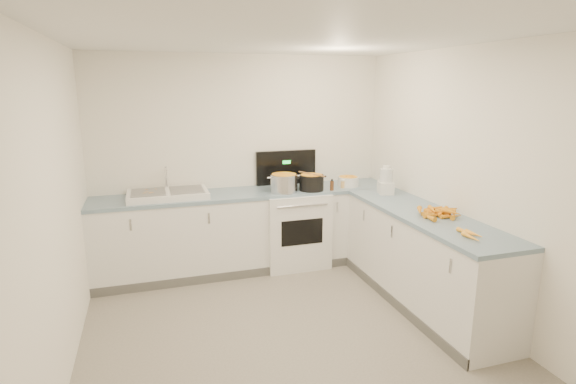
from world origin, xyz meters
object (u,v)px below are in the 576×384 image
object	(u,v)px
steel_pot	(284,184)
stove	(293,226)
black_pot	(311,183)
food_processor	(386,182)
mixing_bowl	(348,181)
spice_jar	(343,184)
sink	(168,194)
extract_bottle	(332,186)

from	to	relation	value
steel_pot	stove	bearing A→B (deg)	39.28
black_pot	food_processor	xyz separation A→B (m)	(0.74, -0.42, 0.06)
mixing_bowl	spice_jar	size ratio (longest dim) A/B	2.94
sink	extract_bottle	distance (m)	1.87
black_pot	steel_pot	bearing A→B (deg)	178.31
sink	mixing_bowl	world-z (taller)	sink
stove	food_processor	world-z (taller)	stove
stove	mixing_bowl	distance (m)	0.87
steel_pot	spice_jar	world-z (taller)	steel_pot
food_processor	stove	bearing A→B (deg)	149.10
food_processor	mixing_bowl	bearing A→B (deg)	115.77
stove	food_processor	distance (m)	1.24
black_pot	food_processor	world-z (taller)	food_processor
mixing_bowl	food_processor	bearing A→B (deg)	-64.23
extract_bottle	steel_pot	bearing A→B (deg)	170.57
food_processor	black_pot	bearing A→B (deg)	150.73
mixing_bowl	steel_pot	bearing A→B (deg)	-175.67
steel_pot	mixing_bowl	world-z (taller)	steel_pot
sink	extract_bottle	world-z (taller)	sink
extract_bottle	food_processor	xyz separation A→B (m)	(0.52, -0.33, 0.08)
black_pot	mixing_bowl	xyz separation A→B (m)	(0.51, 0.07, -0.02)
black_pot	food_processor	bearing A→B (deg)	-29.27
stove	spice_jar	size ratio (longest dim) A/B	15.67
black_pot	extract_bottle	world-z (taller)	black_pot
mixing_bowl	spice_jar	world-z (taller)	mixing_bowl
stove	steel_pot	size ratio (longest dim) A/B	4.34
spice_jar	extract_bottle	bearing A→B (deg)	-154.45
stove	sink	distance (m)	1.54
black_pot	mixing_bowl	world-z (taller)	black_pot
sink	spice_jar	distance (m)	2.04
sink	food_processor	distance (m)	2.44
steel_pot	extract_bottle	bearing A→B (deg)	-9.43
mixing_bowl	spice_jar	distance (m)	0.13
mixing_bowl	extract_bottle	distance (m)	0.32
stove	extract_bottle	bearing A→B (deg)	-28.39
sink	spice_jar	xyz separation A→B (m)	(2.03, -0.15, 0.01)
steel_pot	black_pot	size ratio (longest dim) A/B	1.09
steel_pot	spice_jar	size ratio (longest dim) A/B	3.61
stove	steel_pot	xyz separation A→B (m)	(-0.15, -0.13, 0.56)
stove	mixing_bowl	world-z (taller)	stove
steel_pot	mixing_bowl	xyz separation A→B (m)	(0.84, 0.06, -0.04)
stove	spice_jar	xyz separation A→B (m)	(0.58, -0.13, 0.51)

